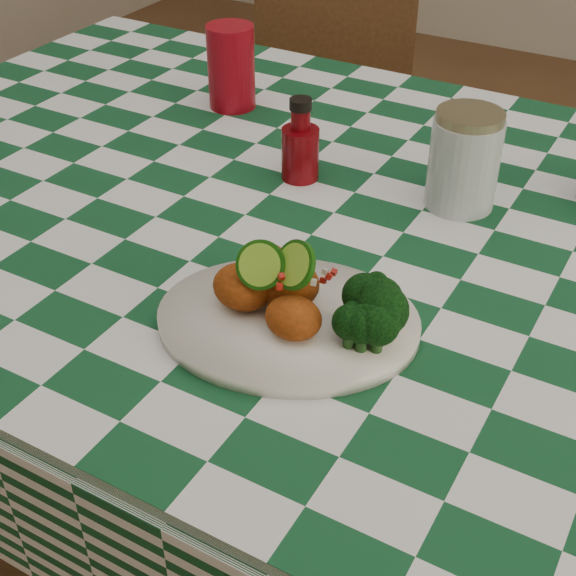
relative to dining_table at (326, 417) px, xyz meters
The scene contains 9 objects.
ground 0.39m from the dining_table, ahead, with size 5.00×5.00×0.00m, color brown.
dining_table is the anchor object (origin of this frame).
plate 0.48m from the dining_table, 74.32° to the right, with size 0.29×0.23×0.02m, color white, non-canonical shape.
fried_chicken_pile 0.52m from the dining_table, 75.30° to the right, with size 0.13×0.10×0.08m, color #A94010, non-canonical shape.
broccoli_side 0.53m from the dining_table, 55.98° to the right, with size 0.08×0.08×0.06m, color black, non-canonical shape.
red_tumbler 0.61m from the dining_table, 143.49° to the left, with size 0.08×0.08×0.14m, color maroon.
ketchup_bottle 0.47m from the dining_table, 143.96° to the left, with size 0.05×0.05×0.12m, color #65050A, non-canonical shape.
mason_jar 0.49m from the dining_table, 37.46° to the left, with size 0.09×0.09×0.14m, color #B2BCBA, non-canonical shape.
wooden_chair_left 0.78m from the dining_table, 117.61° to the left, with size 0.38×0.40×0.83m, color #472814, non-canonical shape.
Camera 1 is at (0.42, -0.85, 1.35)m, focal length 50.00 mm.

